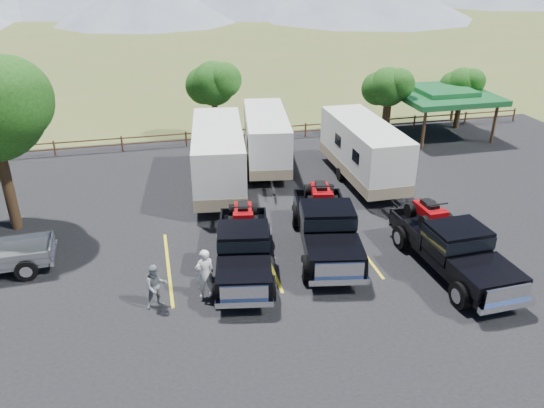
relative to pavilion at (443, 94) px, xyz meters
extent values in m
plane|color=#495926|center=(-13.00, -17.00, -2.79)|extent=(320.00, 320.00, 0.00)
cube|color=black|center=(-13.00, -14.00, -2.77)|extent=(44.00, 34.00, 0.04)
cube|color=gold|center=(-19.00, -13.00, -2.74)|extent=(0.12, 5.50, 0.01)
cube|color=gold|center=(-15.00, -13.00, -2.74)|extent=(0.12, 5.50, 0.01)
cube|color=gold|center=(-11.00, -13.00, -2.74)|extent=(0.12, 5.50, 0.01)
cube|color=gold|center=(-7.00, -13.00, -2.74)|extent=(0.12, 5.50, 0.01)
cylinder|color=#312113|center=(-25.50, -8.00, -0.55)|extent=(0.48, 0.48, 4.48)
sphere|color=#124310|center=(-24.54, -8.80, 3.29)|extent=(3.52, 3.52, 3.52)
cylinder|color=#312113|center=(-4.00, 0.00, -1.39)|extent=(0.39, 0.39, 2.80)
sphere|color=#124310|center=(-4.00, 0.00, 0.71)|extent=(2.52, 2.52, 2.52)
sphere|color=#124310|center=(-3.46, -0.45, 0.98)|extent=(1.98, 1.98, 1.98)
sphere|color=#124310|center=(-4.50, 0.40, 0.53)|extent=(2.16, 2.16, 2.16)
cylinder|color=#312113|center=(2.00, 1.00, -1.53)|extent=(0.38, 0.38, 2.52)
sphere|color=#124310|center=(2.00, 1.00, 0.36)|extent=(2.24, 2.24, 2.24)
sphere|color=#124310|center=(2.48, 0.60, 0.60)|extent=(1.76, 1.76, 1.76)
sphere|color=#124310|center=(1.55, 1.35, 0.20)|extent=(1.92, 1.92, 1.92)
cylinder|color=#312113|center=(-15.00, 2.00, -1.25)|extent=(0.41, 0.41, 3.08)
sphere|color=#124310|center=(-15.00, 2.00, 1.06)|extent=(2.80, 2.80, 2.80)
sphere|color=#124310|center=(-14.40, 1.50, 1.36)|extent=(2.20, 2.20, 2.20)
sphere|color=#124310|center=(-15.56, 2.44, 0.86)|extent=(2.40, 2.40, 2.40)
cylinder|color=brown|center=(-25.00, 1.50, -2.29)|extent=(0.12, 0.12, 1.00)
cylinder|color=brown|center=(-21.00, 1.50, -2.29)|extent=(0.12, 0.12, 1.00)
cylinder|color=brown|center=(-17.00, 1.50, -2.29)|extent=(0.12, 0.12, 1.00)
cylinder|color=brown|center=(-13.00, 1.50, -2.29)|extent=(0.12, 0.12, 1.00)
cylinder|color=brown|center=(-9.00, 1.50, -2.29)|extent=(0.12, 0.12, 1.00)
cylinder|color=brown|center=(-5.00, 1.50, -2.29)|extent=(0.12, 0.12, 1.00)
cylinder|color=brown|center=(-1.00, 1.50, -2.29)|extent=(0.12, 0.12, 1.00)
cylinder|color=brown|center=(3.00, 1.50, -2.29)|extent=(0.12, 0.12, 1.00)
cylinder|color=brown|center=(7.00, 1.50, -2.29)|extent=(0.12, 0.12, 1.00)
cube|color=brown|center=(-11.00, 1.50, -2.34)|extent=(36.00, 0.06, 0.08)
cube|color=brown|center=(-11.00, 1.50, -1.94)|extent=(36.00, 0.06, 0.08)
cylinder|color=brown|center=(-2.50, -2.50, -1.49)|extent=(0.20, 0.20, 2.60)
cylinder|color=brown|center=(-2.50, 2.50, -1.49)|extent=(0.20, 0.20, 2.60)
cylinder|color=brown|center=(2.50, -2.50, -1.49)|extent=(0.20, 0.20, 2.60)
cylinder|color=brown|center=(2.50, 2.50, -1.49)|extent=(0.20, 0.20, 2.60)
cube|color=#1B5F2F|center=(0.00, 0.00, -0.04)|extent=(6.20, 6.20, 0.35)
cube|color=#1B5F2F|center=(0.00, 0.00, 0.26)|extent=(3.50, 3.50, 0.35)
cube|color=black|center=(-16.09, -13.83, -2.10)|extent=(2.89, 6.08, 0.37)
cube|color=black|center=(-16.44, -15.77, -1.72)|extent=(2.26, 2.16, 0.51)
cube|color=black|center=(-16.11, -13.95, -1.37)|extent=(2.18, 1.91, 1.02)
cube|color=black|center=(-16.11, -13.95, -1.21)|extent=(2.23, 1.98, 0.46)
cube|color=black|center=(-15.76, -12.02, -1.82)|extent=(2.37, 2.77, 0.56)
cube|color=silver|center=(-16.62, -16.80, -1.77)|extent=(1.63, 0.37, 0.56)
cube|color=silver|center=(-16.63, -16.86, -2.16)|extent=(2.01, 0.54, 0.23)
cube|color=silver|center=(-15.54, -10.81, -2.16)|extent=(2.00, 0.52, 0.23)
cylinder|color=black|center=(-17.39, -15.66, -2.29)|extent=(0.47, 0.96, 0.92)
cylinder|color=black|center=(-15.50, -16.00, -2.29)|extent=(0.47, 0.96, 0.92)
cylinder|color=black|center=(-16.67, -11.67, -2.29)|extent=(0.47, 0.96, 0.92)
cylinder|color=black|center=(-14.78, -12.01, -2.29)|extent=(0.47, 0.96, 0.92)
cube|color=maroon|center=(-15.76, -12.02, -1.13)|extent=(0.94, 1.44, 0.36)
cube|color=black|center=(-15.76, -12.02, -0.87)|extent=(0.54, 0.83, 0.18)
cube|color=maroon|center=(-15.86, -12.57, -1.03)|extent=(0.87, 0.50, 0.23)
cylinder|color=black|center=(-15.84, -12.47, -0.67)|extent=(0.92, 0.22, 0.06)
cylinder|color=black|center=(-16.31, -12.49, -1.33)|extent=(0.36, 0.61, 0.57)
cylinder|color=black|center=(-15.41, -12.65, -1.33)|extent=(0.36, 0.61, 0.57)
cylinder|color=black|center=(-16.11, -11.38, -1.33)|extent=(0.36, 0.61, 0.57)
cylinder|color=black|center=(-15.21, -11.55, -1.33)|extent=(0.36, 0.61, 0.57)
cube|color=black|center=(-12.47, -13.11, -2.05)|extent=(3.17, 6.61, 0.40)
cube|color=black|center=(-12.86, -15.21, -1.63)|extent=(2.47, 2.36, 0.56)
cube|color=black|center=(-12.49, -13.24, -1.25)|extent=(2.37, 2.09, 1.11)
cube|color=black|center=(-12.49, -13.24, -1.08)|extent=(2.43, 2.16, 0.50)
cube|color=black|center=(-12.10, -11.14, -1.74)|extent=(2.59, 3.02, 0.61)
cube|color=silver|center=(-13.07, -16.32, -1.69)|extent=(1.77, 0.41, 0.61)
cube|color=silver|center=(-13.08, -16.39, -2.11)|extent=(2.18, 0.59, 0.24)
cube|color=silver|center=(-11.86, -9.82, -2.11)|extent=(2.18, 0.57, 0.24)
cylinder|color=black|center=(-13.90, -15.08, -2.25)|extent=(0.51, 1.05, 1.00)
cylinder|color=black|center=(-11.84, -15.46, -2.25)|extent=(0.51, 1.05, 1.00)
cylinder|color=black|center=(-13.10, -10.75, -2.25)|extent=(0.51, 1.05, 1.00)
cylinder|color=black|center=(-11.04, -11.13, -2.25)|extent=(0.51, 1.05, 1.00)
cube|color=maroon|center=(-12.10, -11.14, -0.99)|extent=(1.03, 1.56, 0.39)
cube|color=black|center=(-12.10, -11.14, -0.71)|extent=(0.59, 0.90, 0.20)
cube|color=maroon|center=(-12.22, -11.74, -0.88)|extent=(0.95, 0.55, 0.24)
cylinder|color=black|center=(-12.20, -11.63, -0.49)|extent=(1.00, 0.25, 0.07)
cylinder|color=black|center=(-12.71, -11.65, -1.21)|extent=(0.40, 0.67, 0.62)
cylinder|color=black|center=(-11.72, -11.83, -1.21)|extent=(0.40, 0.67, 0.62)
cylinder|color=black|center=(-12.49, -10.44, -1.21)|extent=(0.40, 0.67, 0.62)
cylinder|color=black|center=(-11.50, -10.63, -1.21)|extent=(0.40, 0.67, 0.62)
cube|color=black|center=(-8.22, -15.79, -2.06)|extent=(2.26, 6.28, 0.39)
cube|color=black|center=(-8.14, -17.88, -1.66)|extent=(2.17, 2.04, 0.54)
cube|color=black|center=(-8.22, -15.92, -1.28)|extent=(2.12, 1.78, 1.09)
cube|color=black|center=(-8.22, -15.92, -1.11)|extent=(2.16, 1.85, 0.49)
cube|color=black|center=(-8.30, -13.84, -1.76)|extent=(2.20, 2.70, 0.60)
cube|color=silver|center=(-8.09, -18.99, -1.71)|extent=(1.74, 0.16, 0.60)
cube|color=silver|center=(-8.09, -19.06, -2.13)|extent=(2.14, 0.28, 0.24)
cube|color=silver|center=(-8.36, -12.53, -2.13)|extent=(2.14, 0.26, 0.24)
cylinder|color=black|center=(-9.16, -17.99, -2.26)|extent=(0.37, 0.99, 0.98)
cylinder|color=black|center=(-7.11, -17.91, -2.26)|extent=(0.37, 0.99, 0.98)
cylinder|color=black|center=(-9.34, -13.68, -2.26)|extent=(0.37, 0.99, 0.98)
cylinder|color=black|center=(-7.29, -13.60, -2.26)|extent=(0.37, 0.99, 0.98)
cube|color=maroon|center=(-8.30, -13.84, -1.03)|extent=(0.82, 1.45, 0.38)
cube|color=black|center=(-8.30, -13.84, -0.75)|extent=(0.47, 0.83, 0.20)
cube|color=maroon|center=(-8.28, -14.43, -0.92)|extent=(0.89, 0.42, 0.24)
cylinder|color=black|center=(-8.28, -14.33, -0.54)|extent=(0.98, 0.11, 0.07)
cylinder|color=black|center=(-8.77, -14.45, -1.24)|extent=(0.31, 0.62, 0.61)
cylinder|color=black|center=(-7.79, -14.41, -1.24)|extent=(0.31, 0.62, 0.61)
cylinder|color=black|center=(-8.82, -13.26, -1.24)|extent=(0.31, 0.62, 0.61)
cylinder|color=black|center=(-7.84, -13.22, -1.24)|extent=(0.31, 0.62, 0.61)
cube|color=white|center=(-15.91, -5.84, -0.79)|extent=(3.40, 7.97, 2.78)
cube|color=gray|center=(-15.91, -5.84, -1.87)|extent=(3.43, 8.01, 0.62)
cube|color=black|center=(-17.38, -7.61, -0.51)|extent=(0.13, 0.92, 0.62)
cube|color=black|center=(-14.90, -7.91, -0.51)|extent=(0.13, 0.92, 0.62)
cylinder|color=black|center=(-17.02, -5.39, -2.39)|extent=(0.34, 0.75, 0.72)
cylinder|color=black|center=(-14.72, -5.68, -2.39)|extent=(0.34, 0.75, 0.72)
cube|color=black|center=(-16.49, -10.60, -2.23)|extent=(0.35, 1.85, 0.10)
cube|color=white|center=(-12.74, -3.02, -0.95)|extent=(3.29, 7.35, 2.55)
cube|color=gray|center=(-12.74, -3.02, -1.94)|extent=(3.32, 7.39, 0.57)
cube|color=black|center=(-14.14, -4.61, -0.69)|extent=(0.14, 0.85, 0.57)
cube|color=black|center=(-11.87, -4.95, -0.69)|extent=(0.14, 0.85, 0.57)
cylinder|color=black|center=(-13.75, -2.58, -2.42)|extent=(0.33, 0.69, 0.66)
cylinder|color=black|center=(-11.64, -2.90, -2.42)|extent=(0.33, 0.69, 0.66)
cube|color=black|center=(-13.39, -7.37, -2.27)|extent=(0.36, 1.70, 0.09)
cube|color=white|center=(-8.18, -6.45, -0.86)|extent=(2.41, 7.46, 2.68)
cube|color=gray|center=(-8.18, -6.45, -1.90)|extent=(2.43, 7.50, 0.60)
cube|color=black|center=(-9.39, -8.31, -0.59)|extent=(0.02, 0.89, 0.60)
cube|color=black|center=(-6.98, -8.32, -0.59)|extent=(0.02, 0.89, 0.60)
cylinder|color=black|center=(-9.30, -6.15, -2.40)|extent=(0.25, 0.70, 0.70)
cylinder|color=black|center=(-7.06, -6.16, -2.40)|extent=(0.25, 0.70, 0.70)
cube|color=black|center=(-8.19, -11.08, -2.25)|extent=(0.12, 1.79, 0.10)
cube|color=gray|center=(-24.48, -11.77, -1.91)|extent=(2.30, 1.88, 0.51)
cube|color=silver|center=(-23.37, -11.72, -2.22)|extent=(0.23, 1.82, 0.20)
cylinder|color=black|center=(-24.36, -10.89, -2.33)|extent=(0.85, 0.32, 0.83)
cylinder|color=black|center=(-24.28, -12.63, -2.33)|extent=(0.85, 0.32, 0.83)
imported|color=white|center=(-17.77, -15.30, -1.77)|extent=(0.81, 0.63, 1.95)
imported|color=slate|center=(-19.50, -15.50, -1.91)|extent=(0.93, 0.80, 1.67)
camera|label=1|loc=(-19.11, -31.39, 8.64)|focal=35.00mm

